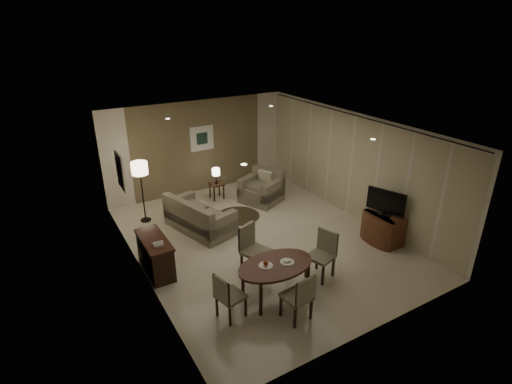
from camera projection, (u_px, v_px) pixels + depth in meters
room_shell at (252, 181)px, 9.18m from camera, size 5.50×7.00×2.70m
taupe_accent at (199, 147)px, 11.62m from camera, size 3.96×0.03×2.70m
curtain_wall at (351, 167)px, 10.13m from camera, size 0.08×6.70×2.58m
curtain_rod at (356, 116)px, 9.60m from camera, size 0.03×6.80×0.03m
art_back_frame at (202, 138)px, 11.54m from camera, size 0.72×0.03×0.72m
art_back_canvas at (202, 138)px, 11.53m from camera, size 0.34×0.01×0.34m
art_left_frame at (120, 171)px, 8.35m from camera, size 0.03×0.60×0.80m
art_left_canvas at (121, 171)px, 8.35m from camera, size 0.01×0.46×0.64m
downlight_nl at (244, 164)px, 6.26m from camera, size 0.10×0.10×0.01m
downlight_nr at (373, 139)px, 7.56m from camera, size 0.10×0.10×0.01m
downlight_fl at (168, 119)px, 9.10m from camera, size 0.10×0.10×0.01m
downlight_fr at (271, 106)px, 10.41m from camera, size 0.10×0.10×0.01m
console_desk at (156, 255)px, 8.10m from camera, size 0.48×1.20×0.75m
telephone at (158, 244)px, 7.69m from camera, size 0.20×0.14×0.09m
tv_cabinet at (383, 228)px, 9.20m from camera, size 0.48×0.90×0.70m
flat_tv at (386, 202)px, 8.92m from camera, size 0.36×0.85×0.60m
dining_table at (275, 280)px, 7.37m from camera, size 1.47×0.92×0.69m
chair_near at (296, 296)px, 6.78m from camera, size 0.49×0.49×0.92m
chair_far at (256, 251)px, 7.97m from camera, size 0.65×0.65×1.04m
chair_left at (231, 295)px, 6.82m from camera, size 0.51×0.51×0.88m
chair_right at (321, 256)px, 7.87m from camera, size 0.59×0.59×0.97m
plate_a at (266, 266)px, 7.19m from camera, size 0.26×0.26×0.02m
plate_b at (287, 262)px, 7.29m from camera, size 0.26×0.26×0.02m
fruit_apple at (266, 263)px, 7.17m from camera, size 0.09×0.09×0.09m
napkin at (287, 261)px, 7.28m from camera, size 0.12×0.08×0.03m
round_rug at (238, 216)px, 10.53m from camera, size 1.13×1.13×0.01m
sofa at (200, 214)px, 9.70m from camera, size 1.95×1.35×0.84m
armchair at (261, 187)px, 11.19m from camera, size 1.28×1.31×0.89m
side_table at (217, 191)px, 11.46m from camera, size 0.37×0.37×0.47m
table_lamp at (216, 175)px, 11.27m from camera, size 0.22×0.22×0.50m
floor_lamp at (142, 192)px, 9.98m from camera, size 0.40×0.40×1.59m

